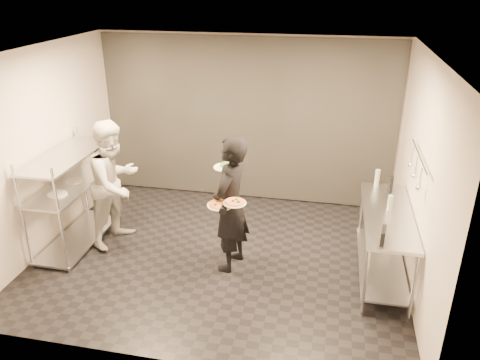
% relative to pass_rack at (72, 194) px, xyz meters
% --- Properties ---
extents(room_shell, '(5.00, 4.00, 2.80)m').
position_rel_pass_rack_xyz_m(room_shell, '(2.15, 1.18, 0.63)').
color(room_shell, black).
rests_on(room_shell, ground).
extents(pass_rack, '(0.60, 1.60, 1.50)m').
position_rel_pass_rack_xyz_m(pass_rack, '(0.00, 0.00, 0.00)').
color(pass_rack, silver).
rests_on(pass_rack, ground).
extents(prep_counter, '(0.60, 1.80, 0.92)m').
position_rel_pass_rack_xyz_m(prep_counter, '(4.33, 0.00, -0.14)').
color(prep_counter, silver).
rests_on(prep_counter, ground).
extents(utensil_rail, '(0.07, 1.20, 0.31)m').
position_rel_pass_rack_xyz_m(utensil_rail, '(4.58, 0.00, 0.78)').
color(utensil_rail, silver).
rests_on(utensil_rail, room_shell).
extents(waiter, '(0.57, 0.75, 1.84)m').
position_rel_pass_rack_xyz_m(waiter, '(2.36, -0.18, 0.15)').
color(waiter, black).
rests_on(waiter, ground).
extents(chef, '(0.92, 1.05, 1.84)m').
position_rel_pass_rack_xyz_m(chef, '(0.60, 0.16, 0.15)').
color(chef, beige).
rests_on(chef, ground).
extents(pizza_plate_near, '(0.33, 0.33, 0.05)m').
position_rel_pass_rack_xyz_m(pizza_plate_near, '(2.27, -0.38, 0.25)').
color(pizza_plate_near, white).
rests_on(pizza_plate_near, waiter).
extents(pizza_plate_far, '(0.28, 0.28, 0.05)m').
position_rel_pass_rack_xyz_m(pizza_plate_far, '(2.47, -0.43, 0.32)').
color(pizza_plate_far, white).
rests_on(pizza_plate_far, waiter).
extents(salad_plate, '(0.31, 0.31, 0.07)m').
position_rel_pass_rack_xyz_m(salad_plate, '(2.24, 0.08, 0.58)').
color(salad_plate, white).
rests_on(salad_plate, waiter).
extents(pos_monitor, '(0.08, 0.23, 0.16)m').
position_rel_pass_rack_xyz_m(pos_monitor, '(4.21, -0.72, 0.23)').
color(pos_monitor, black).
rests_on(pos_monitor, prep_counter).
extents(bottle_green, '(0.07, 0.07, 0.25)m').
position_rel_pass_rack_xyz_m(bottle_green, '(4.23, 0.80, 0.27)').
color(bottle_green, gray).
rests_on(bottle_green, prep_counter).
extents(bottle_clear, '(0.06, 0.06, 0.21)m').
position_rel_pass_rack_xyz_m(bottle_clear, '(4.34, 0.07, 0.25)').
color(bottle_clear, gray).
rests_on(bottle_clear, prep_counter).
extents(bottle_dark, '(0.07, 0.07, 0.23)m').
position_rel_pass_rack_xyz_m(bottle_dark, '(4.40, 0.64, 0.27)').
color(bottle_dark, black).
rests_on(bottle_dark, prep_counter).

